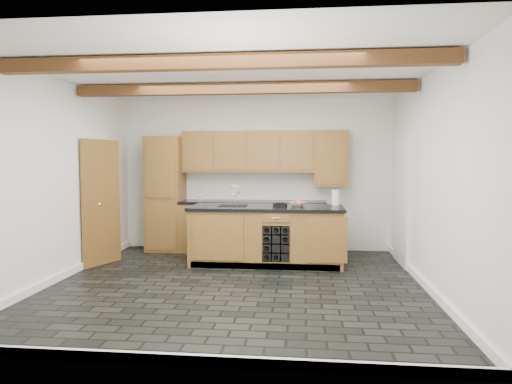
% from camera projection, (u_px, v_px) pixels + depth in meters
% --- Properties ---
extents(ground, '(5.00, 5.00, 0.00)m').
position_uv_depth(ground, '(237.00, 284.00, 6.16)').
color(ground, black).
rests_on(ground, ground).
extents(room_shell, '(5.01, 5.00, 5.00)m').
position_uv_depth(room_shell, '(236.00, 170.00, 6.59)').
color(room_shell, white).
rests_on(room_shell, ground).
extents(back_cabinetry, '(3.65, 0.62, 2.20)m').
position_uv_depth(back_cabinetry, '(234.00, 198.00, 8.35)').
color(back_cabinetry, olive).
rests_on(back_cabinetry, ground).
extents(island, '(2.48, 0.96, 0.93)m').
position_uv_depth(island, '(267.00, 235.00, 7.37)').
color(island, olive).
rests_on(island, ground).
extents(faucet, '(0.45, 0.40, 0.34)m').
position_uv_depth(faucet, '(233.00, 204.00, 7.44)').
color(faucet, black).
rests_on(faucet, island).
extents(kitchen_scale, '(0.23, 0.16, 0.06)m').
position_uv_depth(kitchen_scale, '(280.00, 205.00, 7.28)').
color(kitchen_scale, black).
rests_on(kitchen_scale, island).
extents(fruit_bowl, '(0.32, 0.32, 0.06)m').
position_uv_depth(fruit_bowl, '(298.00, 204.00, 7.40)').
color(fruit_bowl, white).
rests_on(fruit_bowl, island).
extents(fruit_cluster, '(0.16, 0.17, 0.07)m').
position_uv_depth(fruit_cluster, '(298.00, 202.00, 7.40)').
color(fruit_cluster, red).
rests_on(fruit_cluster, fruit_bowl).
extents(paper_towel, '(0.13, 0.13, 0.25)m').
position_uv_depth(paper_towel, '(336.00, 198.00, 7.54)').
color(paper_towel, white).
rests_on(paper_towel, island).
extents(mug, '(0.12, 0.12, 0.10)m').
position_uv_depth(mug, '(200.00, 198.00, 8.41)').
color(mug, white).
rests_on(mug, back_cabinetry).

